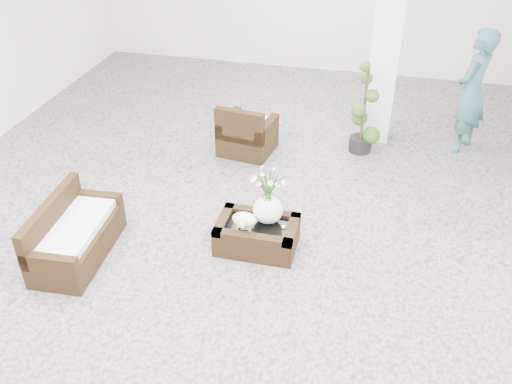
% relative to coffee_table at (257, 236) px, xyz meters
% --- Properties ---
extents(ground, '(11.00, 11.00, 0.00)m').
position_rel_coffee_table_xyz_m(ground, '(-0.06, 0.30, -0.16)').
color(ground, gray).
rests_on(ground, ground).
extents(column, '(0.40, 0.40, 3.50)m').
position_rel_coffee_table_xyz_m(column, '(1.14, 3.10, 1.59)').
color(column, white).
rests_on(column, ground).
extents(coffee_table, '(0.90, 0.60, 0.31)m').
position_rel_coffee_table_xyz_m(coffee_table, '(0.00, 0.00, 0.00)').
color(coffee_table, '#35230F').
rests_on(coffee_table, ground).
extents(sheep_figurine, '(0.28, 0.23, 0.21)m').
position_rel_coffee_table_xyz_m(sheep_figurine, '(-0.12, -0.10, 0.26)').
color(sheep_figurine, white).
rests_on(sheep_figurine, coffee_table).
extents(planter_narcissus, '(0.44, 0.44, 0.80)m').
position_rel_coffee_table_xyz_m(planter_narcissus, '(0.10, 0.10, 0.56)').
color(planter_narcissus, white).
rests_on(planter_narcissus, coffee_table).
extents(tealight, '(0.04, 0.04, 0.03)m').
position_rel_coffee_table_xyz_m(tealight, '(0.30, 0.02, 0.17)').
color(tealight, white).
rests_on(tealight, coffee_table).
extents(armchair, '(0.82, 0.80, 0.78)m').
position_rel_coffee_table_xyz_m(armchair, '(-0.67, 2.18, 0.23)').
color(armchair, '#35230F').
rests_on(armchair, ground).
extents(loveseat, '(0.69, 1.31, 0.68)m').
position_rel_coffee_table_xyz_m(loveseat, '(-1.91, -0.61, 0.18)').
color(loveseat, '#35230F').
rests_on(loveseat, ground).
extents(topiary, '(0.36, 0.36, 1.37)m').
position_rel_coffee_table_xyz_m(topiary, '(0.95, 2.58, 0.53)').
color(topiary, '#285019').
rests_on(topiary, ground).
extents(shopper, '(0.70, 0.79, 1.82)m').
position_rel_coffee_table_xyz_m(shopper, '(2.41, 3.03, 0.75)').
color(shopper, '#32606F').
rests_on(shopper, ground).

